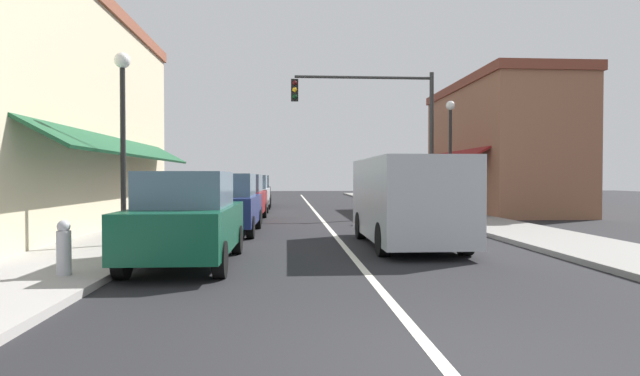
% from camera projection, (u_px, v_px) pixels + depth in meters
% --- Properties ---
extents(ground_plane, '(80.00, 80.00, 0.00)m').
position_uv_depth(ground_plane, '(318.00, 216.00, 22.37)').
color(ground_plane, black).
extents(sidewalk_left, '(2.60, 56.00, 0.12)m').
position_uv_depth(sidewalk_left, '(190.00, 215.00, 22.00)').
color(sidewalk_left, '#A39E99').
rests_on(sidewalk_left, ground).
extents(sidewalk_right, '(2.60, 56.00, 0.12)m').
position_uv_depth(sidewalk_right, '(442.00, 214.00, 22.72)').
color(sidewalk_right, gray).
rests_on(sidewalk_right, ground).
extents(lane_center_stripe, '(0.14, 52.00, 0.01)m').
position_uv_depth(lane_center_stripe, '(318.00, 215.00, 22.37)').
color(lane_center_stripe, silver).
rests_on(lane_center_stripe, ground).
extents(storefront_left_block, '(6.76, 14.20, 7.15)m').
position_uv_depth(storefront_left_block, '(19.00, 115.00, 15.68)').
color(storefront_left_block, beige).
rests_on(storefront_left_block, ground).
extents(storefront_right_block, '(5.41, 10.20, 6.22)m').
position_uv_depth(storefront_right_block, '(498.00, 147.00, 24.87)').
color(storefront_right_block, '#8E5B42').
rests_on(storefront_right_block, ground).
extents(parked_car_nearest_left, '(1.81, 4.11, 1.77)m').
position_uv_depth(parked_car_nearest_left, '(187.00, 219.00, 9.73)').
color(parked_car_nearest_left, '#0F4C33').
rests_on(parked_car_nearest_left, ground).
extents(parked_car_second_left, '(1.84, 4.13, 1.77)m').
position_uv_depth(parked_car_second_left, '(228.00, 204.00, 15.20)').
color(parked_car_second_left, navy).
rests_on(parked_car_second_left, ground).
extents(parked_car_third_left, '(1.86, 4.14, 1.77)m').
position_uv_depth(parked_car_third_left, '(241.00, 198.00, 19.60)').
color(parked_car_third_left, maroon).
rests_on(parked_car_third_left, ground).
extents(parked_car_far_left, '(1.78, 4.10, 1.77)m').
position_uv_depth(parked_car_far_left, '(251.00, 193.00, 25.08)').
color(parked_car_far_left, '#B7BABF').
rests_on(parked_car_far_left, ground).
extents(parked_car_distant_left, '(1.87, 4.14, 1.77)m').
position_uv_depth(parked_car_distant_left, '(255.00, 191.00, 29.38)').
color(parked_car_distant_left, black).
rests_on(parked_car_distant_left, ground).
extents(van_in_lane, '(2.02, 5.19, 2.12)m').
position_uv_depth(van_in_lane, '(407.00, 199.00, 12.45)').
color(van_in_lane, '#B2B7BC').
rests_on(van_in_lane, ground).
extents(traffic_signal_mast_arm, '(6.08, 0.50, 6.13)m').
position_uv_depth(traffic_signal_mast_arm, '(384.00, 117.00, 21.74)').
color(traffic_signal_mast_arm, '#333333').
rests_on(traffic_signal_mast_arm, ground).
extents(street_lamp_left_near, '(0.36, 0.36, 4.52)m').
position_uv_depth(street_lamp_left_near, '(123.00, 116.00, 11.78)').
color(street_lamp_left_near, black).
rests_on(street_lamp_left_near, ground).
extents(street_lamp_right_mid, '(0.36, 0.36, 4.68)m').
position_uv_depth(street_lamp_right_mid, '(450.00, 139.00, 20.33)').
color(street_lamp_right_mid, black).
rests_on(street_lamp_right_mid, ground).
extents(fire_hydrant, '(0.22, 0.22, 0.87)m').
position_uv_depth(fire_hydrant, '(64.00, 248.00, 8.12)').
color(fire_hydrant, '#B2B2B7').
rests_on(fire_hydrant, ground).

